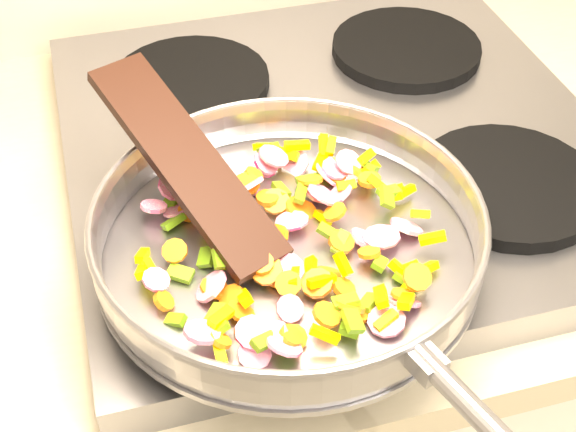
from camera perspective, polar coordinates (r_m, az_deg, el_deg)
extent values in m
cube|color=#939399|center=(0.92, 3.43, 4.81)|extent=(0.60, 0.60, 0.04)
cylinder|color=black|center=(0.77, -3.07, -1.42)|extent=(0.19, 0.19, 0.02)
cylinder|color=black|center=(0.86, 15.37, 2.16)|extent=(0.19, 0.19, 0.02)
cylinder|color=black|center=(0.99, -6.92, 9.49)|extent=(0.19, 0.19, 0.02)
cylinder|color=black|center=(1.06, 8.40, 11.72)|extent=(0.19, 0.19, 0.02)
cylinder|color=#9E9EA5|center=(0.74, 0.00, -2.60)|extent=(0.35, 0.35, 0.01)
torus|color=#9E9EA5|center=(0.72, 0.00, -1.07)|extent=(0.39, 0.39, 0.05)
torus|color=#9E9EA5|center=(0.71, 0.00, 0.24)|extent=(0.35, 0.35, 0.01)
cube|color=#9E9EA5|center=(0.62, 9.72, -10.20)|extent=(0.03, 0.04, 0.02)
cylinder|color=orange|center=(0.66, 2.76, -7.01)|extent=(0.03, 0.03, 0.02)
cylinder|color=orange|center=(0.68, 4.38, -6.42)|extent=(0.03, 0.03, 0.03)
cube|color=#E1D300|center=(0.82, 0.02, 4.41)|extent=(0.02, 0.02, 0.01)
cylinder|color=orange|center=(0.70, 4.01, -5.15)|extent=(0.03, 0.03, 0.02)
cube|color=#E1D300|center=(0.71, -10.30, -3.89)|extent=(0.02, 0.02, 0.02)
cube|color=#E1D300|center=(0.73, -1.73, -1.29)|extent=(0.01, 0.02, 0.02)
cube|color=#E1D300|center=(0.65, -4.87, -9.56)|extent=(0.01, 0.02, 0.01)
cube|color=#E1D300|center=(0.67, 6.98, -7.39)|extent=(0.02, 0.02, 0.01)
cube|color=#E1D300|center=(0.76, 9.39, 0.14)|extent=(0.02, 0.01, 0.01)
cube|color=#E1D300|center=(0.71, -9.72, -3.81)|extent=(0.02, 0.02, 0.01)
cube|color=#E1D300|center=(0.81, 5.81, 3.30)|extent=(0.03, 0.02, 0.01)
cylinder|color=orange|center=(0.69, 0.03, -4.83)|extent=(0.03, 0.02, 0.02)
cube|color=#619912|center=(0.72, 8.39, -4.58)|extent=(0.03, 0.03, 0.02)
cube|color=#E1D300|center=(0.73, 10.24, -1.56)|extent=(0.03, 0.02, 0.01)
cylinder|color=#D6145C|center=(0.72, -1.39, -2.17)|extent=(0.04, 0.05, 0.02)
cylinder|color=orange|center=(0.70, -1.52, -3.88)|extent=(0.04, 0.04, 0.02)
cylinder|color=#D6145C|center=(0.77, -9.52, 0.69)|extent=(0.03, 0.03, 0.02)
cube|color=#619912|center=(0.77, -5.25, 1.95)|extent=(0.02, 0.02, 0.02)
cube|color=#619912|center=(0.78, -0.49, 1.88)|extent=(0.02, 0.03, 0.01)
cylinder|color=#D6145C|center=(0.73, -5.24, -1.08)|extent=(0.03, 0.03, 0.01)
cylinder|color=orange|center=(0.72, 5.78, -2.60)|extent=(0.02, 0.02, 0.01)
cube|color=#E1D300|center=(0.78, 6.29, 2.38)|extent=(0.02, 0.02, 0.02)
cylinder|color=orange|center=(0.70, -1.93, -3.34)|extent=(0.03, 0.03, 0.01)
cube|color=#619912|center=(0.79, -8.20, 1.21)|extent=(0.02, 0.02, 0.01)
cylinder|color=orange|center=(0.77, -7.05, 0.36)|extent=(0.03, 0.02, 0.02)
cube|color=#E1D300|center=(0.65, 2.63, -8.41)|extent=(0.03, 0.02, 0.02)
cylinder|color=orange|center=(0.69, 2.08, -4.80)|extent=(0.04, 0.04, 0.02)
cube|color=#E1D300|center=(0.69, 2.41, -4.63)|extent=(0.03, 0.01, 0.01)
cylinder|color=#D6145C|center=(0.80, 3.38, 3.38)|extent=(0.04, 0.04, 0.01)
cylinder|color=orange|center=(0.68, -3.37, -6.81)|extent=(0.03, 0.03, 0.02)
cube|color=#619912|center=(0.80, 1.41, 2.67)|extent=(0.02, 0.01, 0.01)
cube|color=#E1D300|center=(0.75, -5.65, -0.66)|extent=(0.02, 0.02, 0.01)
cylinder|color=orange|center=(0.72, -8.06, -2.47)|extent=(0.03, 0.02, 0.02)
cube|color=#619912|center=(0.80, -4.91, 2.06)|extent=(0.02, 0.01, 0.01)
cube|color=#E1D300|center=(0.70, 3.93, -3.45)|extent=(0.01, 0.02, 0.02)
cylinder|color=#D6145C|center=(0.70, -9.36, -4.48)|extent=(0.03, 0.02, 0.02)
cylinder|color=#D6145C|center=(0.70, -5.50, -5.01)|extent=(0.04, 0.04, 0.03)
cube|color=#619912|center=(0.77, 0.89, 1.59)|extent=(0.02, 0.03, 0.01)
cube|color=#E1D300|center=(0.68, 8.39, -6.03)|extent=(0.02, 0.02, 0.01)
cube|color=#E1D300|center=(0.81, 5.60, 4.22)|extent=(0.02, 0.02, 0.01)
cube|color=#E1D300|center=(0.72, 9.93, -3.66)|extent=(0.02, 0.02, 0.02)
cylinder|color=#D6145C|center=(0.65, -2.40, -9.73)|extent=(0.04, 0.03, 0.02)
cylinder|color=orange|center=(0.81, 5.26, 3.12)|extent=(0.03, 0.03, 0.02)
cylinder|color=orange|center=(0.68, 5.01, -6.89)|extent=(0.02, 0.02, 0.01)
cylinder|color=orange|center=(0.67, -2.98, -8.08)|extent=(0.03, 0.02, 0.01)
cube|color=#619912|center=(0.69, 4.35, -6.66)|extent=(0.02, 0.02, 0.01)
cube|color=#E1D300|center=(0.68, -3.06, -5.85)|extent=(0.01, 0.02, 0.02)
cube|color=#619912|center=(0.77, 7.06, 1.36)|extent=(0.02, 0.02, 0.02)
cylinder|color=orange|center=(0.75, 3.36, 0.29)|extent=(0.03, 0.03, 0.02)
cube|color=#E1D300|center=(0.78, -6.59, 0.96)|extent=(0.03, 0.02, 0.02)
cube|color=#E1D300|center=(0.71, 1.61, -3.69)|extent=(0.02, 0.03, 0.01)
cylinder|color=#D6145C|center=(0.65, -0.25, -9.23)|extent=(0.04, 0.04, 0.02)
cylinder|color=orange|center=(0.77, 0.65, 0.58)|extent=(0.03, 0.03, 0.02)
cylinder|color=orange|center=(0.77, -1.49, 1.30)|extent=(0.02, 0.02, 0.01)
cylinder|color=orange|center=(0.81, 3.32, 3.26)|extent=(0.04, 0.04, 0.02)
cube|color=#E1D300|center=(0.83, 2.55, 5.01)|extent=(0.01, 0.03, 0.02)
cylinder|color=orange|center=(0.78, 1.60, 2.59)|extent=(0.03, 0.03, 0.02)
cylinder|color=#D6145C|center=(0.65, -2.48, -8.29)|extent=(0.04, 0.04, 0.01)
cylinder|color=#D6145C|center=(0.81, 2.97, 2.91)|extent=(0.04, 0.05, 0.04)
cylinder|color=orange|center=(0.77, -0.87, 1.04)|extent=(0.04, 0.04, 0.02)
cube|color=#E1D300|center=(0.82, 2.70, 3.34)|extent=(0.02, 0.02, 0.02)
cube|color=#619912|center=(0.73, -5.84, -2.93)|extent=(0.02, 0.02, 0.01)
cylinder|color=orange|center=(0.72, 2.75, -4.15)|extent=(0.04, 0.04, 0.02)
cube|color=#E1D300|center=(0.83, -1.85, 4.95)|extent=(0.02, 0.02, 0.02)
cylinder|color=#D6145C|center=(0.75, 0.29, -0.34)|extent=(0.03, 0.03, 0.01)
cube|color=#619912|center=(0.71, -1.13, -3.95)|extent=(0.02, 0.02, 0.01)
cylinder|color=#D6145C|center=(0.81, -1.60, 3.80)|extent=(0.03, 0.04, 0.02)
cylinder|color=orange|center=(0.65, 0.20, -8.48)|extent=(0.03, 0.03, 0.02)
cube|color=#619912|center=(0.72, 6.53, -3.36)|extent=(0.02, 0.02, 0.01)
cylinder|color=orange|center=(0.69, 8.18, -5.57)|extent=(0.03, 0.03, 0.01)
cylinder|color=orange|center=(0.80, -5.73, 2.72)|extent=(0.03, 0.03, 0.02)
cylinder|color=orange|center=(0.66, 0.44, -8.64)|extent=(0.03, 0.03, 0.02)
cube|color=#E1D300|center=(0.76, 2.51, -0.10)|extent=(0.02, 0.02, 0.01)
cube|color=#619912|center=(0.72, -7.67, -4.07)|extent=(0.03, 0.02, 0.01)
cylinder|color=#D6145C|center=(0.78, -2.68, 2.21)|extent=(0.04, 0.03, 0.03)
cube|color=#619912|center=(0.78, -5.21, 2.49)|extent=(0.02, 0.02, 0.01)
cylinder|color=#D6145C|center=(0.65, -6.12, -8.21)|extent=(0.04, 0.04, 0.02)
cylinder|color=#D6145C|center=(0.74, 6.66, -1.46)|extent=(0.04, 0.04, 0.01)
cube|color=#E1D300|center=(0.72, 8.02, -3.87)|extent=(0.02, 0.02, 0.02)
cube|color=#619912|center=(0.66, -4.79, -7.53)|extent=(0.01, 0.03, 0.02)
cube|color=#619912|center=(0.76, -8.14, -0.40)|extent=(0.03, 0.02, 0.02)
cylinder|color=#D6145C|center=(0.77, -6.88, 1.76)|extent=(0.05, 0.05, 0.01)
cube|color=#619912|center=(0.66, 4.62, -7.45)|extent=(0.02, 0.02, 0.01)
cylinder|color=#D6145C|center=(0.81, -1.02, 4.28)|extent=(0.04, 0.04, 0.02)
cylinder|color=#D6145C|center=(0.79, -5.03, 2.01)|extent=(0.03, 0.03, 0.01)
cylinder|color=orange|center=(0.70, -5.25, -5.12)|extent=(0.04, 0.04, 0.02)
cube|color=#619912|center=(0.69, 5.75, -6.16)|extent=(0.03, 0.03, 0.01)
cylinder|color=#D6145C|center=(0.80, 4.33, 3.86)|extent=(0.03, 0.03, 0.02)
cube|color=#619912|center=(0.67, 4.12, -6.07)|extent=(0.02, 0.02, 0.01)
cylinder|color=#D6145C|center=(0.65, -1.05, -8.43)|extent=(0.03, 0.03, 0.02)
cube|color=#619912|center=(0.73, 2.74, -1.06)|extent=(0.02, 0.02, 0.01)
cube|color=#E1D300|center=(0.79, 7.87, 1.69)|extent=(0.02, 0.02, 0.01)
cube|color=#E1D300|center=(0.82, 0.65, 5.04)|extent=(0.03, 0.01, 0.01)
cylinder|color=orange|center=(0.69, -4.04, -5.75)|extent=(0.03, 0.03, 0.02)
cylinder|color=#D6145C|center=(0.74, -3.82, -1.91)|extent=(0.02, 0.03, 0.02)
cube|color=#619912|center=(0.67, 4.35, -8.10)|extent=(0.02, 0.02, 0.01)
cylinder|color=#D6145C|center=(0.79, -8.20, 2.04)|extent=(0.04, 0.03, 0.02)
cylinder|color=#D6145C|center=(0.79, 2.18, 1.61)|extent=(0.04, 0.04, 0.01)
cube|color=#E1D300|center=(0.79, 8.41, 1.77)|extent=(0.02, 0.02, 0.01)
cylinder|color=orange|center=(0.71, -0.67, -4.35)|extent=(0.03, 0.03, 0.02)
cylinder|color=#D6145C|center=(0.70, -0.10, -3.90)|extent=(0.04, 0.04, 0.02)
cube|color=#E1D300|center=(0.68, 6.64, -5.72)|extent=(0.02, 0.03, 0.01)
cube|color=#E1D300|center=(0.71, 8.61, -5.06)|extent=(0.02, 0.02, 0.02)
cylinder|color=#D6145C|center=(0.83, 0.44, 3.71)|extent=(0.03, 0.03, 0.03)
cube|color=#619912|center=(0.69, -8.00, -7.33)|extent=(0.02, 0.02, 0.01)
cylinder|color=#D6145C|center=(0.82, -1.49, 3.54)|extent=(0.03, 0.02, 0.02)
cube|color=#E1D300|center=(0.81, 2.30, 3.82)|extent=(0.02, 0.02, 0.01)
cube|color=#619912|center=(0.73, 3.72, -1.85)|extent=(0.02, 0.02, 0.01)
cube|color=#E1D300|center=(0.74, -10.31, -2.79)|extent=(0.02, 0.02, 0.02)
cylinder|color=orange|center=(0.65, -4.85, -8.77)|extent=(0.03, 0.03, 0.02)
cylinder|color=#D6145C|center=(0.78, 3.66, 1.60)|extent=(0.03, 0.04, 0.03)
cylinder|color=#D6145C|center=(0.68, 0.12, -6.60)|extent=(0.03, 0.03, 0.02)
cylinder|color=#D6145C|center=(0.70, 8.12, -6.05)|extent=(0.04, 0.04, 0.03)
cylinder|color=#D6145C|center=(0.76, 2.40, 1.50)|extent=(0.04, 0.04, 0.03)
cube|color=#619912|center=(0.70, -4.88, -3.04)|extent=(0.01, 0.02, 0.02)
cube|color=#619912|center=(0.81, 5.69, 3.63)|extent=(0.02, 0.03, 0.01)
cube|color=#619912|center=(0.73, -3.39, -0.27)|extent=(0.02, 0.02, 0.02)
cylinder|color=orange|center=(0.81, -7.07, 2.30)|extent=(0.03, 0.02, 0.02)
cube|color=#E1D300|center=(0.66, -4.79, -7.18)|extent=(0.03, 0.02, 0.01)
cube|color=#E1D300|center=(0.72, 8.52, -3.76)|extent=(0.02, 0.01, 0.02)
cylinder|color=orange|center=(0.73, 3.81, -1.84)|extent=(0.03, 0.03, 0.02)
cube|color=#E1D300|center=(0.82, 3.07, 5.00)|extent=(0.02, 0.02, 0.01)
cube|color=#E1D300|center=(0.69, 0.51, -4.35)|extent=(0.02, 0.02, 0.01)
cylinder|color=orange|center=(0.69, 9.18, -4.31)|extent=(0.03, 0.03, 0.02)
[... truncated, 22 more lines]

